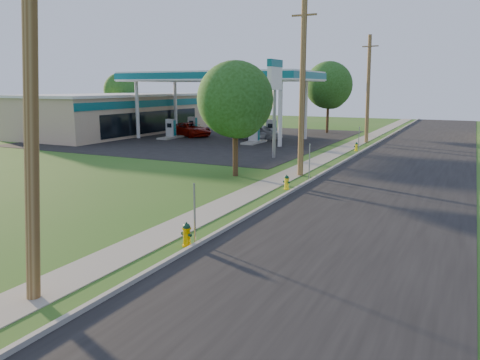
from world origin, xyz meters
The scene contains 26 objects.
ground_plane centered at (0.00, 0.00, 0.00)m, with size 140.00×140.00×0.00m, color #265917.
road centered at (4.50, 10.00, 0.01)m, with size 8.00×120.00×0.02m, color black.
curb centered at (0.50, 10.00, 0.07)m, with size 0.15×120.00×0.15m, color gray.
sidewalk centered at (-1.25, 10.00, 0.01)m, with size 1.50×120.00×0.03m, color gray.
forecourt centered at (-16.00, 32.00, 0.01)m, with size 26.00×28.00×0.02m, color black.
utility_pole_near centered at (-0.60, -1.00, 4.80)m, with size 1.40×0.32×9.48m.
utility_pole_mid centered at (-0.60, 17.00, 4.95)m, with size 1.40×0.32×9.80m.
utility_pole_far centered at (-0.60, 35.00, 4.80)m, with size 1.40×0.32×9.50m.
sign_post_near centered at (0.25, 4.20, 1.00)m, with size 0.05×0.04×2.00m, color gray.
sign_post_mid centered at (0.25, 16.00, 1.00)m, with size 0.05×0.04×2.00m, color gray.
sign_post_far centered at (0.25, 28.20, 1.00)m, with size 0.05×0.04×2.00m, color gray.
gas_canopy centered at (-14.00, 32.00, 5.90)m, with size 18.18×9.18×6.40m.
fuel_pump_nw centered at (-18.50, 30.00, 0.72)m, with size 1.20×3.20×1.90m.
fuel_pump_ne centered at (-9.50, 30.00, 0.72)m, with size 1.20×3.20×1.90m.
fuel_pump_sw centered at (-18.50, 34.00, 0.72)m, with size 1.20×3.20×1.90m.
fuel_pump_se centered at (-9.50, 34.00, 0.72)m, with size 1.20×3.20×1.90m.
convenience_store centered at (-26.98, 32.00, 2.13)m, with size 10.40×22.40×4.25m.
price_pylon centered at (-4.50, 22.50, 5.43)m, with size 0.34×2.04×6.85m.
tree_verge centered at (-3.79, 15.17, 4.15)m, with size 4.26×4.26×6.45m.
tree_lot centered at (-6.22, 42.33, 4.98)m, with size 5.10×5.10×7.74m.
tree_back centered at (-34.03, 41.20, 4.40)m, with size 4.51×4.51×6.83m.
hydrant_near centered at (0.18, 3.81, 0.39)m, with size 0.42×0.37×0.80m.
hydrant_mid centered at (0.02, 13.17, 0.36)m, with size 0.38×0.34×0.74m.
hydrant_far centered at (-0.07, 28.92, 0.34)m, with size 0.36×0.32×0.70m.
car_red centered at (-17.87, 32.52, 0.71)m, with size 2.35×5.09×1.41m, color #790A03.
car_silver centered at (-10.32, 33.15, 0.74)m, with size 1.75×4.36×1.48m, color #ABADB2.
Camera 1 is at (8.03, -8.19, 5.01)m, focal length 35.00 mm.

